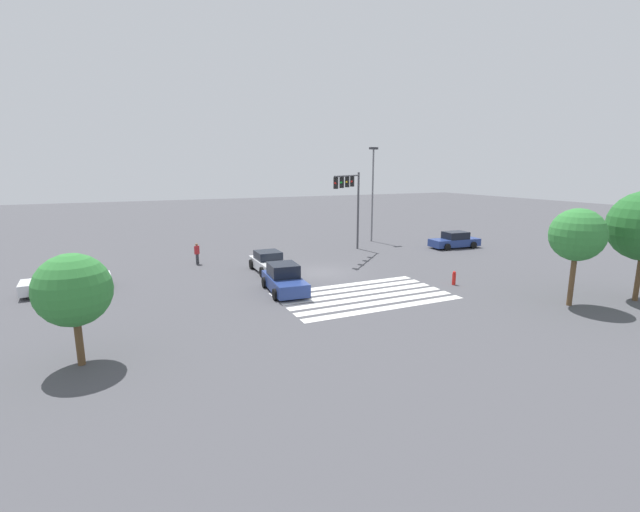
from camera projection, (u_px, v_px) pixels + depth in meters
ground_plane at (320, 273)px, 29.20m from camera, size 152.13×152.13×0.00m
crosswalk_markings at (364, 296)px, 23.93m from camera, size 9.46×5.35×0.01m
traffic_signal_mast at (350, 193)px, 34.70m from camera, size 4.78×4.78×6.67m
car_0 at (284, 280)px, 24.57m from camera, size 2.26×4.37×1.62m
car_1 at (68, 281)px, 24.60m from camera, size 4.71×2.42×1.33m
car_2 at (455, 241)px, 38.29m from camera, size 4.62×2.18×1.45m
car_3 at (269, 262)px, 29.46m from camera, size 2.07×4.20×1.38m
pedestrian at (197, 253)px, 31.65m from camera, size 0.40×0.42×1.58m
street_light_pole_a at (373, 187)px, 40.84m from camera, size 0.80×0.36×8.95m
tree_corner_a at (577, 235)px, 21.51m from camera, size 2.67×2.67×5.05m
tree_corner_b at (73, 290)px, 14.96m from camera, size 2.60×2.60×4.11m
fire_hydrant at (454, 278)px, 26.10m from camera, size 0.22×0.22×0.86m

